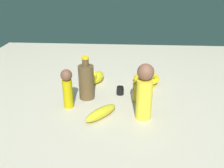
% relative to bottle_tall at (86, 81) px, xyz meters
% --- Properties ---
extents(ground, '(2.00, 2.00, 0.00)m').
position_rel_bottle_tall_xyz_m(ground, '(-0.13, -0.01, -0.09)').
color(ground, '#BCB29E').
extents(bottle_tall, '(0.08, 0.08, 0.22)m').
position_rel_bottle_tall_xyz_m(bottle_tall, '(0.00, 0.00, 0.00)').
color(bottle_tall, brown).
rests_on(bottle_tall, ground).
extents(banana, '(0.15, 0.16, 0.05)m').
position_rel_bottle_tall_xyz_m(banana, '(-0.09, 0.18, -0.07)').
color(banana, gold).
rests_on(banana, ground).
extents(cat_figurine, '(0.10, 0.15, 0.09)m').
position_rel_bottle_tall_xyz_m(cat_figurine, '(-0.02, -0.18, -0.05)').
color(cat_figurine, gold).
rests_on(cat_figurine, ground).
extents(person_figure_adult, '(0.06, 0.06, 0.19)m').
position_rel_bottle_tall_xyz_m(person_figure_adult, '(0.07, 0.09, 0.01)').
color(person_figure_adult, '#B49E09').
rests_on(person_figure_adult, ground).
extents(bowl, '(0.14, 0.14, 0.05)m').
position_rel_bottle_tall_xyz_m(bowl, '(-0.31, -0.18, -0.06)').
color(bowl, gold).
rests_on(bowl, ground).
extents(nail_polish_jar, '(0.04, 0.04, 0.04)m').
position_rel_bottle_tall_xyz_m(nail_polish_jar, '(-0.17, -0.05, -0.07)').
color(nail_polish_jar, black).
rests_on(nail_polish_jar, ground).
extents(person_figure_child, '(0.08, 0.08, 0.25)m').
position_rel_bottle_tall_xyz_m(person_figure_child, '(-0.27, 0.16, 0.03)').
color(person_figure_child, yellow).
rests_on(person_figure_child, ground).
extents(bottle_short, '(0.09, 0.09, 0.15)m').
position_rel_bottle_tall_xyz_m(bottle_short, '(-0.27, 0.01, -0.04)').
color(bottle_short, '#C0940C').
rests_on(bottle_short, ground).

